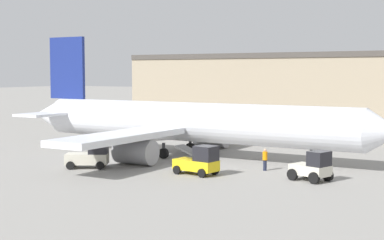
{
  "coord_description": "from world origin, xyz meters",
  "views": [
    {
      "loc": [
        26.42,
        -44.6,
        7.51
      ],
      "look_at": [
        0.0,
        0.0,
        3.27
      ],
      "focal_mm": 55.0,
      "sensor_mm": 36.0,
      "label": 1
    }
  ],
  "objects": [
    {
      "name": "airplane",
      "position": [
        -0.98,
        0.0,
        3.02
      ],
      "size": [
        37.29,
        29.91,
        11.0
      ],
      "rotation": [
        0.0,
        0.0,
        -0.0
      ],
      "color": "silver",
      "rests_on": "ground_plane"
    },
    {
      "name": "pushback_tug",
      "position": [
        13.18,
        -5.9,
        0.98
      ],
      "size": [
        3.06,
        2.53,
        2.13
      ],
      "rotation": [
        0.0,
        0.0,
        -0.3
      ],
      "color": "beige",
      "rests_on": "ground_plane"
    },
    {
      "name": "ground_plane",
      "position": [
        0.0,
        0.0,
        0.0
      ],
      "size": [
        400.0,
        400.0,
        0.0
      ],
      "primitive_type": "plane",
      "color": "gray"
    },
    {
      "name": "ground_crew_worker",
      "position": [
        8.58,
        -3.56,
        0.91
      ],
      "size": [
        0.37,
        0.37,
        1.7
      ],
      "rotation": [
        0.0,
        0.0,
        0.77
      ],
      "color": "#1E2338",
      "rests_on": "ground_plane"
    },
    {
      "name": "baggage_tug",
      "position": [
        -3.66,
        -9.39,
        1.04
      ],
      "size": [
        3.6,
        3.06,
        2.32
      ],
      "rotation": [
        0.0,
        0.0,
        0.53
      ],
      "color": "beige",
      "rests_on": "ground_plane"
    },
    {
      "name": "terminal_building",
      "position": [
        7.86,
        33.13,
        5.03
      ],
      "size": [
        67.82,
        13.72,
        10.04
      ],
      "color": "gray",
      "rests_on": "ground_plane"
    },
    {
      "name": "belt_loader_truck",
      "position": [
        5.15,
        -7.72,
        1.02
      ],
      "size": [
        3.43,
        2.15,
        2.18
      ],
      "rotation": [
        0.0,
        0.0,
        -0.12
      ],
      "color": "yellow",
      "rests_on": "ground_plane"
    }
  ]
}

